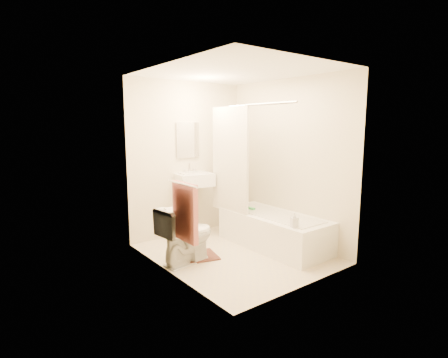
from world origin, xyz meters
TOP-DOWN VIEW (x-y plane):
  - floor at (0.00, 0.00)m, footprint 2.40×2.40m
  - ceiling at (0.00, 0.00)m, footprint 2.40×2.40m
  - wall_back at (0.00, 1.20)m, footprint 2.00×0.02m
  - wall_left at (-1.00, 0.00)m, footprint 0.02×2.40m
  - wall_right at (1.00, 0.00)m, footprint 0.02×2.40m
  - mirror at (0.00, 1.18)m, footprint 0.40×0.03m
  - curtain_rod at (0.30, 0.10)m, footprint 0.03×1.70m
  - shower_curtain at (0.30, 0.50)m, footprint 0.04×0.80m
  - towel_bar at (-0.96, -0.25)m, footprint 0.02×0.60m
  - towel at (-0.93, -0.25)m, footprint 0.06×0.45m
  - toilet_paper at (-0.93, 0.12)m, footprint 0.11×0.12m
  - toilet at (-0.68, 0.14)m, footprint 0.78×0.49m
  - sink at (0.01, 1.06)m, footprint 0.61×0.51m
  - bathtub at (0.64, -0.09)m, footprint 0.73×1.66m
  - bath_mat at (-0.51, 0.22)m, footprint 0.66×0.56m
  - soap_bottle at (0.39, -0.69)m, footprint 0.11×0.11m
  - scrub_brush at (0.56, 0.34)m, footprint 0.08×0.19m

SIDE VIEW (x-z plane):
  - floor at x=0.00m, z-range 0.00..0.00m
  - bath_mat at x=-0.51m, z-range 0.00..0.02m
  - bathtub at x=0.64m, z-range 0.00..0.47m
  - toilet at x=-0.68m, z-range 0.00..0.72m
  - scrub_brush at x=0.56m, z-range 0.47..0.51m
  - sink at x=0.01m, z-range 0.00..1.08m
  - soap_bottle at x=0.39m, z-range 0.47..0.66m
  - toilet_paper at x=-0.93m, z-range 0.64..0.76m
  - towel at x=-0.93m, z-range 0.45..1.11m
  - towel_bar at x=-0.96m, z-range 1.09..1.11m
  - wall_back at x=0.00m, z-range 0.00..2.40m
  - wall_left at x=-1.00m, z-range 0.00..2.40m
  - wall_right at x=1.00m, z-range 0.00..2.40m
  - shower_curtain at x=0.30m, z-range 0.44..2.00m
  - mirror at x=0.00m, z-range 1.23..1.77m
  - curtain_rod at x=0.30m, z-range 1.98..2.02m
  - ceiling at x=0.00m, z-range 2.40..2.40m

